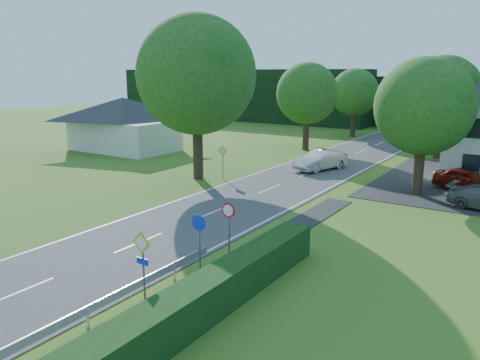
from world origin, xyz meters
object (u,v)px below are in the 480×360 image
Objects in this scene: motorcycle at (342,160)px; moving_car at (321,160)px; streetlight at (423,121)px; parked_car_red at (468,180)px.

moving_car is at bearing -137.30° from motorcycle.
streetlight is at bearing -50.20° from motorcycle.
motorcycle is (-6.75, 3.71, -3.87)m from streetlight.
streetlight is 3.78× the size of motorcycle.
parked_car_red reaches higher than motorcycle.
motorcycle is at bearing 151.21° from streetlight.
streetlight is 8.62m from motorcycle.
streetlight reaches higher than motorcycle.
moving_car is at bearing 168.19° from streetlight.
moving_car is 2.23× the size of motorcycle.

